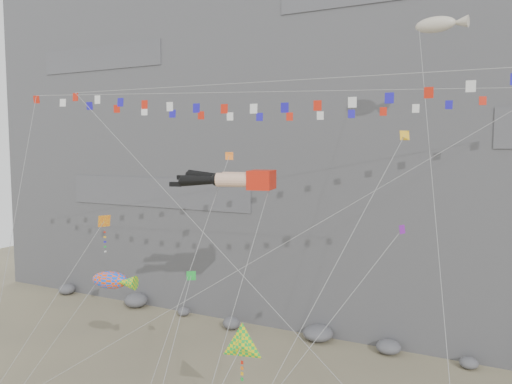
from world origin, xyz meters
The scene contains 13 objects.
cliff centered at (0.00, 32.00, 25.00)m, with size 80.00×28.00×50.00m, color slate.
talus_boulders centered at (0.00, 17.00, 0.60)m, with size 60.00×3.00×1.20m, color slate, non-canonical shape.
legs_kite centered at (-2.20, 6.19, 14.48)m, with size 9.09×16.23×20.98m.
flag_banner_upper centered at (-0.22, 8.33, 20.32)m, with size 33.07×18.32×27.65m.
flag_banner_lower centered at (1.91, 3.03, 20.25)m, with size 28.36×5.14×24.19m.
harlequin_kite centered at (-11.70, 4.10, 11.29)m, with size 4.19×8.72×14.06m.
fish_windsock centered at (-8.62, 1.32, 8.06)m, with size 6.58×6.01×10.48m.
delta_kite centered at (2.51, -1.40, 6.70)m, with size 2.54×7.46×9.72m.
blimp_windsock centered at (9.47, 12.10, 24.42)m, with size 5.69×15.39×28.68m.
small_kite_a centered at (-3.59, 7.89, 15.73)m, with size 2.68×15.50×21.85m.
small_kite_b centered at (9.04, 3.60, 12.05)m, with size 8.45×8.93×16.84m.
small_kite_c centered at (-2.54, 1.57, 8.87)m, with size 3.69×10.50×13.60m.
small_kite_d centered at (8.57, 6.60, 16.98)m, with size 6.82×13.47×22.32m.
Camera 1 is at (14.03, -22.56, 16.63)m, focal length 35.00 mm.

